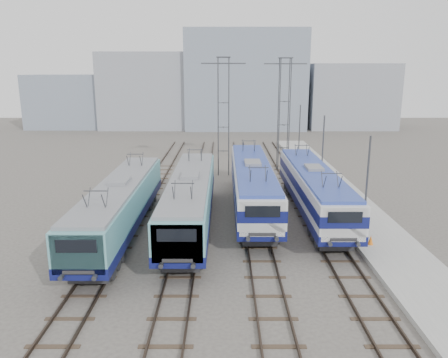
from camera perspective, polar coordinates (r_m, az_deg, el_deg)
ground at (r=25.52m, az=-0.14°, el=-10.74°), size 160.00×160.00×0.00m
platform at (r=34.44m, az=17.18°, el=-4.48°), size 4.00×70.00×0.30m
locomotive_far_left at (r=29.41m, az=-13.41°, el=-3.18°), size 2.78×17.58×3.31m
locomotive_center_left at (r=30.03m, az=-4.42°, el=-2.41°), size 2.83×17.89×3.37m
locomotive_center_right at (r=33.61m, az=3.74°, el=-0.43°), size 2.90×18.37×3.45m
locomotive_far_right at (r=33.24m, az=11.61°, el=-1.02°), size 2.78×17.58×3.30m
catenary_tower_west at (r=45.37m, az=-0.07°, el=8.84°), size 4.50×1.20×12.00m
catenary_tower_east at (r=47.80m, az=7.85°, el=8.97°), size 4.50×1.20×12.00m
mast_front at (r=27.54m, az=18.07°, el=-1.83°), size 0.12×0.12×7.00m
mast_mid at (r=38.83m, az=12.73°, el=2.96°), size 0.12×0.12×7.00m
mast_rear at (r=50.44m, az=9.80°, el=5.56°), size 0.12×0.12×7.00m
safety_cone at (r=28.44m, az=18.60°, el=-7.55°), size 0.34×0.34×0.59m
building_west at (r=86.43m, az=-9.54°, el=11.30°), size 18.00×12.00×14.00m
building_center at (r=85.30m, az=2.73°, el=12.78°), size 22.00×14.00×18.00m
building_east at (r=88.62m, az=15.95°, el=10.38°), size 16.00×12.00×12.00m
building_far_west at (r=90.52m, az=-19.67°, el=9.53°), size 14.00×10.00×10.00m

